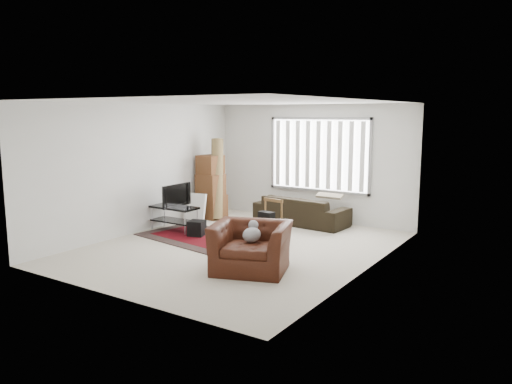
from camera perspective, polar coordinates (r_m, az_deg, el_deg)
room at (r=9.52m, az=-0.16°, el=4.55°), size 6.00×6.02×2.71m
persian_rug at (r=10.26m, az=-6.57°, el=-5.09°), size 2.53×1.89×0.02m
tv_stand at (r=10.83m, az=-9.32°, el=-2.39°), size 1.05×0.47×0.53m
tv at (r=10.76m, az=-9.38°, el=-0.35°), size 0.11×0.85×0.49m
subwoofer at (r=10.28m, az=-6.79°, el=-4.12°), size 0.39×0.39×0.31m
moving_boxes at (r=11.98m, az=-5.20°, el=0.35°), size 0.64×0.59×1.51m
white_flatpack at (r=11.65m, az=-6.99°, el=-1.78°), size 0.55×0.31×0.66m
rolled_rug at (r=11.84m, az=-4.49°, el=1.51°), size 0.58×0.71×1.92m
sofa at (r=11.36m, az=5.20°, el=-1.60°), size 2.21×1.08×0.83m
side_chair at (r=9.47m, az=1.28°, el=-3.26°), size 0.53×0.53×0.88m
armchair at (r=7.98m, az=-0.58°, el=-5.91°), size 1.47×1.38×0.88m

